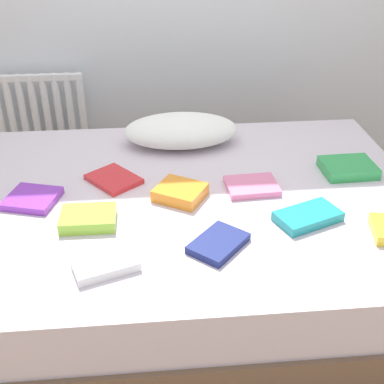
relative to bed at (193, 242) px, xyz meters
The scene contains 13 objects.
ground_plane 0.25m from the bed, ahead, with size 8.00×8.00×0.00m, color #93704C.
bed is the anchor object (origin of this frame).
radiator 1.49m from the bed, 126.05° to the left, with size 0.63×0.04×0.54m.
pillow 0.60m from the bed, 91.61° to the left, with size 0.57×0.33×0.15m, color white.
textbook_navy 0.47m from the bed, 81.54° to the right, with size 0.21×0.15×0.03m, color navy.
textbook_teal 0.56m from the bed, 29.60° to the right, with size 0.25×0.14×0.04m, color teal.
textbook_lime 0.54m from the bed, 156.63° to the right, with size 0.21×0.16×0.05m, color #8CC638.
textbook_white 0.64m from the bed, 126.30° to the right, with size 0.22×0.12×0.03m, color white.
textbook_red 0.45m from the bed, 157.50° to the left, with size 0.22×0.17×0.02m, color red.
textbook_purple 0.72m from the bed, behind, with size 0.20×0.19×0.03m, color purple.
textbook_orange 0.29m from the bed, 157.19° to the right, with size 0.19×0.17×0.05m, color orange.
textbook_green 0.78m from the bed, ahead, with size 0.23×0.19×0.05m, color green.
textbook_pink 0.37m from the bed, ahead, with size 0.22×0.17×0.03m, color pink.
Camera 1 is at (-0.18, -1.85, 1.62)m, focal length 47.61 mm.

